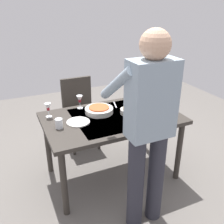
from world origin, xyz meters
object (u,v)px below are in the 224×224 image
object	(u,v)px
dinner_plate_far	(152,105)
dining_table	(112,123)
wine_glass_right	(48,108)
dinner_plate_near	(78,122)
person_server	(148,125)
side_bowl_salad	(165,113)
water_cup_near_right	(59,123)
serving_bowl_pasta	(99,110)
water_cup_near_left	(139,95)
side_bowl_bread	(128,111)
wine_bottle	(130,114)
wine_glass_left	(80,100)
chair_near	(79,108)

from	to	relation	value
dinner_plate_far	dining_table	bearing A→B (deg)	7.18
wine_glass_right	dinner_plate_near	size ratio (longest dim) A/B	0.66
dining_table	person_server	distance (m)	0.75
side_bowl_salad	water_cup_near_right	bearing A→B (deg)	-10.36
wine_glass_right	dinner_plate_far	xyz separation A→B (m)	(-1.13, 0.19, -0.10)
dining_table	serving_bowl_pasta	xyz separation A→B (m)	(0.09, -0.14, 0.11)
dining_table	water_cup_near_right	bearing A→B (deg)	2.40
person_server	wine_glass_right	world-z (taller)	person_server
water_cup_near_left	dinner_plate_near	xyz separation A→B (m)	(0.88, 0.33, -0.04)
water_cup_near_right	dinner_plate_far	xyz separation A→B (m)	(-1.09, -0.09, -0.04)
person_server	side_bowl_salad	bearing A→B (deg)	-137.24
wine_glass_right	serving_bowl_pasta	size ratio (longest dim) A/B	0.50
wine_glass_right	side_bowl_bread	world-z (taller)	wine_glass_right
wine_bottle	dining_table	bearing A→B (deg)	-69.76
water_cup_near_right	wine_bottle	bearing A→B (deg)	162.31
wine_glass_right	side_bowl_salad	world-z (taller)	wine_glass_right
wine_bottle	dinner_plate_far	world-z (taller)	wine_bottle
water_cup_near_left	side_bowl_bread	world-z (taller)	water_cup_near_left
person_server	serving_bowl_pasta	world-z (taller)	person_server
wine_bottle	wine_glass_left	bearing A→B (deg)	-60.37
wine_glass_left	dinner_plate_far	xyz separation A→B (m)	(-0.77, 0.27, -0.10)
dining_table	person_server	world-z (taller)	person_server
dining_table	chair_near	distance (m)	0.83
wine_glass_left	dining_table	bearing A→B (deg)	125.16
dinner_plate_far	serving_bowl_pasta	bearing A→B (deg)	-6.65
dinner_plate_near	wine_glass_right	bearing A→B (deg)	-46.42
wine_glass_left	side_bowl_bread	world-z (taller)	wine_glass_left
wine_glass_right	side_bowl_bread	bearing A→B (deg)	161.08
wine_bottle	water_cup_near_right	world-z (taller)	wine_bottle
wine_bottle	dinner_plate_near	bearing A→B (deg)	-27.99
dining_table	dinner_plate_far	world-z (taller)	dinner_plate_far
wine_glass_left	dinner_plate_far	world-z (taller)	wine_glass_left
dining_table	dinner_plate_far	distance (m)	0.55
wine_bottle	side_bowl_salad	xyz separation A→B (m)	(-0.42, -0.01, -0.08)
water_cup_near_right	serving_bowl_pasta	distance (m)	0.50
chair_near	dinner_plate_near	bearing A→B (deg)	72.44
water_cup_near_left	dinner_plate_near	bearing A→B (deg)	20.46
wine_glass_left	water_cup_near_left	size ratio (longest dim) A/B	1.65
wine_glass_left	serving_bowl_pasta	xyz separation A→B (m)	(-0.15, 0.20, -0.07)
wine_glass_right	water_cup_near_right	world-z (taller)	wine_glass_right
person_server	wine_bottle	bearing A→B (deg)	-100.52
person_server	side_bowl_salad	size ratio (longest dim) A/B	9.38
wine_glass_right	side_bowl_salad	xyz separation A→B (m)	(-1.11, 0.48, -0.07)
water_cup_near_right	dinner_plate_near	size ratio (longest dim) A/B	0.40
dining_table	water_cup_near_left	xyz separation A→B (m)	(-0.52, -0.34, 0.13)
wine_bottle	side_bowl_bread	xyz separation A→B (m)	(-0.10, -0.22, -0.08)
wine_bottle	wine_glass_left	size ratio (longest dim) A/B	1.96
wine_glass_right	serving_bowl_pasta	distance (m)	0.53
wine_glass_left	dinner_plate_far	size ratio (longest dim) A/B	0.66
wine_glass_right	water_cup_near_right	size ratio (longest dim) A/B	1.63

